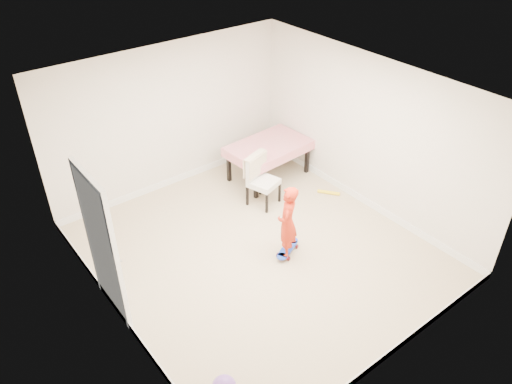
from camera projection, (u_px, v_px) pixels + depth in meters
ground at (259, 251)px, 7.65m from camera, size 5.00×5.00×0.00m
ceiling at (260, 93)px, 6.20m from camera, size 4.50×5.00×0.04m
wall_back at (170, 118)px, 8.54m from camera, size 4.50×0.04×2.60m
wall_front at (403, 279)px, 5.30m from camera, size 4.50×0.04×2.60m
wall_left at (108, 244)px, 5.78m from camera, size 0.04×5.00×2.60m
wall_right at (367, 134)px, 8.06m from camera, size 0.04×5.00×2.60m
door at (102, 248)px, 6.14m from camera, size 0.11×0.94×2.11m
baseboard_back at (176, 179)px, 9.24m from camera, size 4.50×0.02×0.12m
baseboard_front at (387, 355)px, 5.99m from camera, size 4.50×0.02×0.12m
baseboard_left at (123, 317)px, 6.47m from camera, size 0.02×5.00×0.12m
baseboard_right at (359, 197)px, 8.75m from camera, size 0.02×5.00×0.12m
dining_table at (269, 160)px, 9.25m from camera, size 1.53×1.03×0.69m
dining_chair at (264, 181)px, 8.46m from camera, size 0.65×0.70×0.91m
skateboard at (287, 250)px, 7.60m from camera, size 0.61×0.43×0.09m
child at (287, 225)px, 7.23m from camera, size 0.51×0.50×1.19m
foam_toy at (329, 192)px, 8.93m from camera, size 0.29×0.36×0.06m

